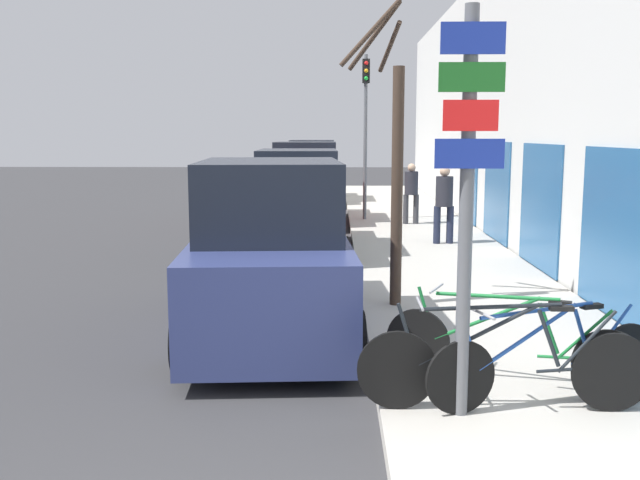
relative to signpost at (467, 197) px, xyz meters
The scene contains 15 objects.
ground_plane 8.49m from the signpost, 101.78° to the left, with size 80.00×80.00×0.00m, color #333335.
sidewalk_curb 11.08m from the signpost, 85.18° to the left, with size 3.20×32.00×0.15m.
building_facade 11.18m from the signpost, 76.13° to the left, with size 0.23×32.00×6.50m.
signpost is the anchor object (origin of this frame).
bicycle_0 1.51m from the signpost, 14.32° to the left, with size 2.54×0.44×0.96m.
bicycle_1 1.71m from the signpost, 19.78° to the left, with size 2.27×0.85×0.89m.
bicycle_2 1.73m from the signpost, 51.34° to the left, with size 2.24×1.01×0.90m.
parked_car_0 3.62m from the signpost, 122.76° to the left, with size 2.28×4.69×2.21m.
parked_car_1 9.08m from the signpost, 101.76° to the left, with size 2.03×4.83×2.20m.
parked_car_2 14.27m from the signpost, 97.64° to the left, with size 2.08×4.25×2.30m.
parked_car_3 20.19m from the signpost, 95.40° to the left, with size 1.95×4.73×2.29m.
pedestrian_near 9.72m from the signpost, 82.38° to the left, with size 0.44×0.37×1.68m.
pedestrian_far 13.08m from the signpost, 85.90° to the left, with size 0.42×0.35×1.60m.
street_tree 4.00m from the signpost, 93.82° to the left, with size 0.89×0.86×4.15m.
traffic_light 14.03m from the signpost, 91.02° to the left, with size 0.20×0.30×4.50m.
Camera 1 is at (0.61, -2.70, 2.53)m, focal length 40.00 mm.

